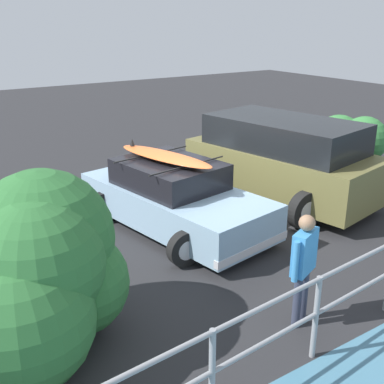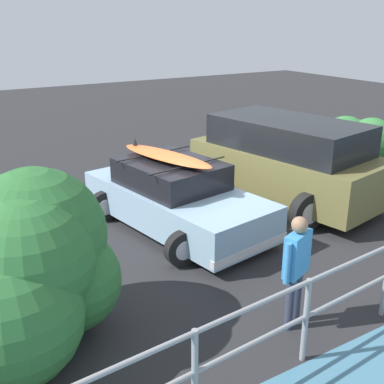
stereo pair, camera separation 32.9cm
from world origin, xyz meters
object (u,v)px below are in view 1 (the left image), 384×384
Objects in this scene: bush_near_left at (42,273)px; suv_car at (282,159)px; sedan_car at (174,197)px; bush_near_right at (345,150)px; person_bystander at (304,260)px.

suv_car is at bearing -159.33° from bush_near_left.
bush_near_right is at bearing 178.47° from sedan_car.
sedan_car is at bearing -0.14° from suv_car.
suv_car is 1.89× the size of bush_near_left.
sedan_car is 1.77× the size of bush_near_left.
bush_near_right is at bearing -164.92° from bush_near_left.
person_bystander is at bearing 86.43° from sedan_car.
suv_car is 6.54m from bush_near_left.
bush_near_right is at bearing 176.48° from suv_car.
person_bystander is at bearing 50.01° from suv_car.
bush_near_left reaches higher than bush_near_right.
bush_near_left is (3.04, -1.36, 0.11)m from person_bystander.
suv_car is (-2.85, 0.01, 0.33)m from sedan_car.
person_bystander is 0.65× the size of bush_near_left.
bush_near_left is at bearing 15.08° from bush_near_right.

